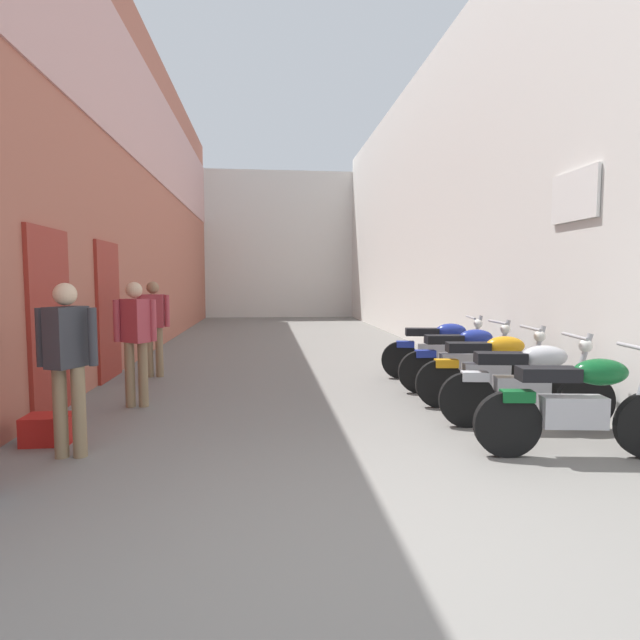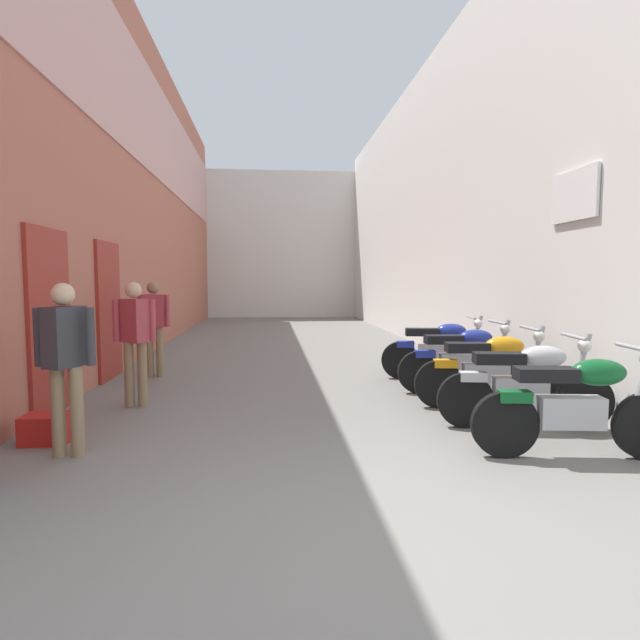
{
  "view_description": "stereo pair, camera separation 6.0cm",
  "coord_description": "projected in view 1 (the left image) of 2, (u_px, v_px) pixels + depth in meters",
  "views": [
    {
      "loc": [
        -0.59,
        -2.77,
        1.6
      ],
      "look_at": [
        0.29,
        5.46,
        0.94
      ],
      "focal_mm": 28.29,
      "sensor_mm": 36.0,
      "label": 1
    },
    {
      "loc": [
        -0.53,
        -2.78,
        1.6
      ],
      "look_at": [
        0.29,
        5.46,
        0.94
      ],
      "focal_mm": 28.29,
      "sensor_mm": 36.0,
      "label": 2
    }
  ],
  "objects": [
    {
      "name": "building_far_end",
      "position": [
        279.0,
        246.0,
        22.31
      ],
      "size": [
        9.26,
        2.0,
        6.19
      ],
      "primitive_type": "cube",
      "color": "silver",
      "rests_on": "ground"
    },
    {
      "name": "building_left",
      "position": [
        146.0,
        194.0,
        11.57
      ],
      "size": [
        0.45,
        18.8,
        7.05
      ],
      "color": "#B76651",
      "rests_on": "ground"
    },
    {
      "name": "building_right",
      "position": [
        426.0,
        209.0,
        12.34
      ],
      "size": [
        0.45,
        18.8,
        6.67
      ],
      "color": "silver",
      "rests_on": "ground"
    },
    {
      "name": "motorcycle_fourth",
      "position": [
        464.0,
        357.0,
        7.13
      ],
      "size": [
        1.85,
        0.58,
        1.04
      ],
      "color": "black",
      "rests_on": "ground"
    },
    {
      "name": "pedestrian_by_doorway",
      "position": [
        68.0,
        356.0,
        4.48
      ],
      "size": [
        0.52,
        0.39,
        1.57
      ],
      "color": "#8C7251",
      "rests_on": "ground"
    },
    {
      "name": "pedestrian_mid_alley",
      "position": [
        135.0,
        334.0,
        6.28
      ],
      "size": [
        0.52,
        0.37,
        1.57
      ],
      "color": "#8C7251",
      "rests_on": "ground"
    },
    {
      "name": "motorcycle_fifth",
      "position": [
        440.0,
        348.0,
        8.1
      ],
      "size": [
        1.84,
        0.58,
        1.04
      ],
      "color": "black",
      "rests_on": "ground"
    },
    {
      "name": "ground_plane",
      "position": [
        296.0,
        358.0,
        10.27
      ],
      "size": [
        34.8,
        34.8,
        0.0
      ],
      "primitive_type": "plane",
      "color": "slate"
    },
    {
      "name": "motorcycle_third",
      "position": [
        491.0,
        368.0,
        6.27
      ],
      "size": [
        1.85,
        0.58,
        1.04
      ],
      "color": "black",
      "rests_on": "ground"
    },
    {
      "name": "motorcycle_second",
      "position": [
        527.0,
        382.0,
        5.4
      ],
      "size": [
        1.84,
        0.58,
        1.04
      ],
      "color": "black",
      "rests_on": "ground"
    },
    {
      "name": "pedestrian_further_down",
      "position": [
        154.0,
        322.0,
        8.24
      ],
      "size": [
        0.52,
        0.21,
        1.57
      ],
      "color": "#8C7251",
      "rests_on": "ground"
    },
    {
      "name": "motorcycle_nearest",
      "position": [
        580.0,
        403.0,
        4.49
      ],
      "size": [
        1.84,
        0.58,
        1.04
      ],
      "color": "black",
      "rests_on": "ground"
    },
    {
      "name": "plastic_crate",
      "position": [
        49.0,
        429.0,
        4.92
      ],
      "size": [
        0.44,
        0.32,
        0.28
      ],
      "primitive_type": "cube",
      "color": "red",
      "rests_on": "ground"
    }
  ]
}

